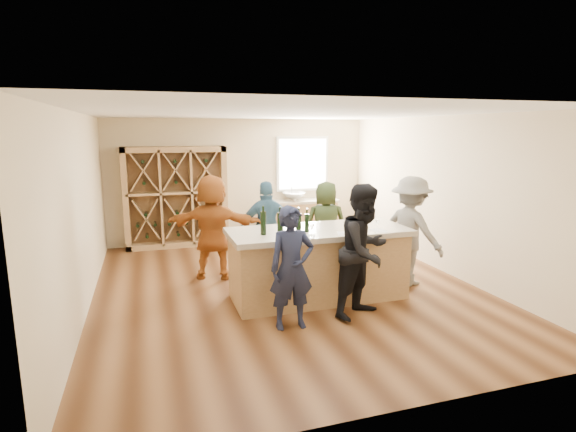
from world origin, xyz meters
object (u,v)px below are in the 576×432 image
object	(u,v)px
person_near_left	(292,268)
wine_rack	(176,197)
person_far_mid	(267,228)
person_far_right	(326,225)
person_far_left	(213,227)
person_server	(410,231)
sink	(294,196)
person_near_right	(365,251)
wine_bottle_b	(280,224)
wine_bottle_a	(263,223)
tasting_counter_base	(318,266)
wine_bottle_d	(299,224)
wine_bottle_e	(307,223)

from	to	relation	value
person_near_left	wine_rack	bearing A→B (deg)	104.97
person_far_mid	person_far_right	size ratio (longest dim) A/B	1.03
wine_rack	person_far_left	xyz separation A→B (m)	(0.45, -2.41, -0.19)
person_server	person_far_mid	size ratio (longest dim) A/B	1.08
wine_rack	person_server	size ratio (longest dim) A/B	1.22
sink	person_near_right	size ratio (longest dim) A/B	0.29
sink	wine_bottle_b	distance (m)	4.34
wine_bottle_a	wine_bottle_b	bearing A→B (deg)	-36.36
tasting_counter_base	person_far_mid	xyz separation A→B (m)	(-0.44, 1.34, 0.34)
wine_bottle_d	person_far_left	world-z (taller)	person_far_left
tasting_counter_base	wine_bottle_b	bearing A→B (deg)	-159.24
wine_bottle_a	wine_bottle_e	bearing A→B (deg)	-1.24
person_far_mid	person_far_left	distance (m)	0.95
wine_bottle_e	person_server	xyz separation A→B (m)	(1.92, 0.27, -0.31)
person_near_left	person_server	size ratio (longest dim) A/B	0.89
wine_bottle_b	person_near_right	world-z (taller)	person_near_right
person_near_left	person_far_mid	bearing A→B (deg)	84.70
person_far_right	sink	bearing A→B (deg)	-80.75
sink	person_far_mid	distance (m)	2.78
sink	tasting_counter_base	distance (m)	3.92
tasting_counter_base	person_far_right	distance (m)	1.58
wine_rack	person_far_mid	bearing A→B (deg)	-61.05
sink	person_far_left	distance (m)	3.25
person_near_left	person_far_right	size ratio (longest dim) A/B	0.99
person_server	person_far_right	distance (m)	1.60
person_server	wine_bottle_a	bearing A→B (deg)	72.87
wine_rack	person_far_mid	world-z (taller)	wine_rack
sink	wine_bottle_e	distance (m)	4.07
wine_bottle_b	wine_bottle_a	bearing A→B (deg)	143.64
wine_bottle_b	person_far_left	world-z (taller)	person_far_left
wine_bottle_a	wine_rack	bearing A→B (deg)	103.42
wine_bottle_e	sink	bearing A→B (deg)	74.30
sink	tasting_counter_base	size ratio (longest dim) A/B	0.21
sink	wine_bottle_b	world-z (taller)	wine_bottle_b
person_server	person_far_mid	xyz separation A→B (m)	(-2.13, 1.20, -0.07)
person_far_mid	person_far_right	xyz separation A→B (m)	(1.13, 0.04, -0.02)
sink	person_near_right	bearing A→B (deg)	-96.32
wine_bottle_d	person_far_mid	size ratio (longest dim) A/B	0.19
wine_bottle_e	person_near_right	bearing A→B (deg)	-49.62
person_near_right	wine_rack	bearing A→B (deg)	87.45
tasting_counter_base	person_near_right	size ratio (longest dim) A/B	1.41
person_far_left	wine_bottle_e	bearing A→B (deg)	147.95
wine_rack	person_far_left	distance (m)	2.46
sink	person_far_mid	bearing A→B (deg)	-118.10
wine_bottle_b	person_far_right	distance (m)	2.18
wine_bottle_e	person_far_mid	xyz separation A→B (m)	(-0.21, 1.47, -0.37)
wine_rack	wine_bottle_d	bearing A→B (deg)	-70.98
sink	person_far_left	world-z (taller)	person_far_left
wine_bottle_e	person_far_right	distance (m)	1.81
person_near_right	person_far_right	xyz separation A→B (m)	(0.33, 2.20, -0.11)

